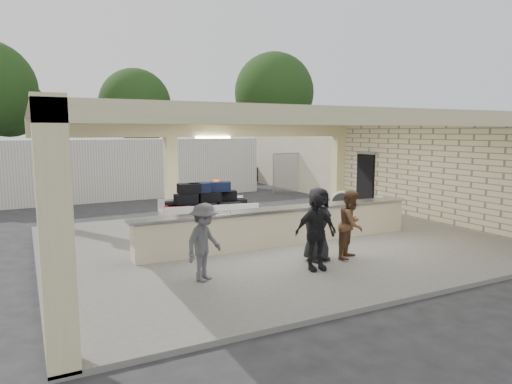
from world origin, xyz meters
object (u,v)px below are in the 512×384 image
car_dark (239,171)px  container_white (127,168)px  passenger_a (351,224)px  passenger_d (318,224)px  baggage_handler (215,206)px  drum_fan (342,203)px  baggage_counter (283,226)px  passenger_b (316,232)px  luggage_cart (205,206)px  car_white_a (312,171)px  passenger_c (204,242)px  car_white_b (332,168)px

car_dark → container_white: container_white is taller
passenger_a → passenger_d: size_ratio=0.94×
baggage_handler → passenger_a: passenger_a is taller
drum_fan → passenger_d: (-3.95, -4.21, 0.38)m
baggage_counter → car_dark: (5.68, 14.98, 0.08)m
container_white → passenger_b: bearing=-87.6°
car_dark → luggage_cart: bearing=164.4°
passenger_b → car_white_a: size_ratio=0.34×
container_white → passenger_c: bearing=-97.6°
passenger_c → passenger_d: 2.87m
passenger_b → container_white: 14.00m
car_white_a → car_white_b: (1.98, 0.65, 0.09)m
car_white_a → car_dark: 4.47m
luggage_cart → car_dark: luggage_cart is taller
car_white_b → baggage_handler: bearing=138.0°
baggage_counter → passenger_b: size_ratio=4.93×
luggage_cart → container_white: bearing=100.6°
passenger_d → container_white: 13.46m
baggage_counter → car_white_a: (9.62, 12.86, 0.10)m
baggage_counter → car_white_a: size_ratio=1.70×
car_white_a → passenger_d: bearing=135.0°
baggage_handler → car_dark: size_ratio=0.40×
baggage_handler → container_white: 9.54m
drum_fan → passenger_a: passenger_a is taller
drum_fan → container_white: (-5.60, 9.15, 0.79)m
luggage_cart → car_dark: 14.89m
passenger_b → car_white_a: (10.18, 15.20, -0.24)m
luggage_cart → drum_fan: luggage_cart is taller
container_white → car_white_a: bearing=3.8°
passenger_d → car_white_a: passenger_d is taller
baggage_handler → passenger_d: 3.98m
luggage_cart → passenger_c: 4.11m
car_white_b → car_dark: bearing=82.2°
passenger_a → car_white_b: (10.87, 15.45, -0.14)m
car_white_a → luggage_cart: bearing=123.1°
passenger_d → car_white_a: (9.71, 14.61, -0.27)m
baggage_handler → car_white_a: baggage_handler is taller
baggage_handler → passenger_c: 4.40m
car_white_b → car_dark: car_white_b is taller
luggage_cart → container_white: 9.69m
car_white_b → passenger_a: bearing=151.0°
passenger_b → car_white_b: size_ratio=0.34×
drum_fan → passenger_b: 6.53m
baggage_counter → baggage_handler: bearing=118.3°
passenger_b → drum_fan: bearing=53.6°
passenger_a → container_white: bearing=67.4°
passenger_c → drum_fan: bearing=-1.5°
baggage_handler → car_dark: baggage_handler is taller
drum_fan → passenger_c: passenger_c is taller
drum_fan → container_white: size_ratio=0.07×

